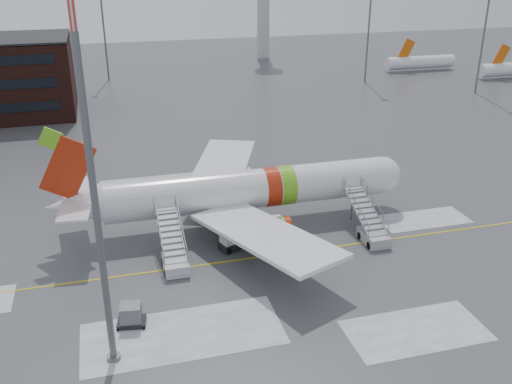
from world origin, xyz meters
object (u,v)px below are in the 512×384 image
object	(u,v)px
airstair_aft	(174,254)
uld_container	(131,316)
airstair_fwd	(371,229)
light_mast_near	(90,164)
pushback_tug	(231,243)
airliner	(241,191)

from	to	relation	value
airstair_aft	uld_container	size ratio (longest dim) A/B	3.48
airstair_fwd	light_mast_near	world-z (taller)	light_mast_near
airstair_aft	pushback_tug	bearing A→B (deg)	16.39
uld_container	airstair_aft	bearing A→B (deg)	61.38
pushback_tug	light_mast_near	bearing A→B (deg)	-130.86
airstair_fwd	light_mast_near	bearing A→B (deg)	-155.15
uld_container	light_mast_near	xyz separation A→B (m)	(-1.41, -3.49, 12.93)
airstair_fwd	uld_container	size ratio (longest dim) A/B	3.48
airliner	pushback_tug	size ratio (longest dim) A/B	12.68
airstair_fwd	light_mast_near	xyz separation A→B (m)	(-23.78, -11.01, 12.63)
airstair_aft	pushback_tug	distance (m)	5.61
airstair_aft	uld_container	world-z (taller)	airstair_aft
pushback_tug	uld_container	size ratio (longest dim) A/B	1.25
pushback_tug	light_mast_near	xyz separation A→B (m)	(-10.89, -12.59, 13.08)
airliner	light_mast_near	distance (m)	24.17
pushback_tug	light_mast_near	distance (m)	21.17
airstair_fwd	pushback_tug	world-z (taller)	airstair_fwd
airliner	airstair_aft	bearing A→B (deg)	-139.07
pushback_tug	airstair_fwd	bearing A→B (deg)	-6.98
airstair_fwd	pushback_tug	bearing A→B (deg)	173.02
airliner	airstair_fwd	distance (m)	12.78
uld_container	light_mast_near	size ratio (longest dim) A/B	0.08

